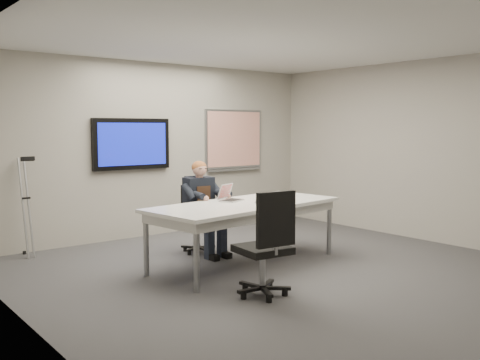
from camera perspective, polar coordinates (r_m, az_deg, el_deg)
floor at (r=6.65m, az=4.68°, el=-9.72°), size 6.00×6.00×0.02m
ceiling at (r=6.49m, az=4.88°, el=14.85°), size 6.00×6.00×0.02m
wall_back at (r=8.84m, az=-8.72°, el=3.24°), size 6.00×0.02×2.80m
wall_left at (r=4.88m, az=-21.78°, el=1.04°), size 0.02×6.00×2.80m
wall_right at (r=8.75m, az=19.22°, el=2.97°), size 0.02×6.00×2.80m
conference_table at (r=6.83m, az=0.53°, el=-3.21°), size 2.70×1.38×0.80m
tv_display at (r=8.55m, az=-11.46°, el=3.79°), size 1.30×0.09×0.80m
whiteboard at (r=9.68m, az=-0.65°, el=4.28°), size 1.25×0.08×1.10m
office_chair_far at (r=7.63m, az=-4.59°, el=-5.45°), size 0.57×0.57×0.94m
office_chair_near at (r=5.61m, az=2.71°, el=-8.90°), size 0.59×0.59×1.12m
seated_person at (r=7.39m, az=-3.67°, el=-4.00°), size 0.42×0.72×1.30m
crutch at (r=7.82m, az=-21.87°, el=-2.53°), size 0.29×0.71×1.46m
laptop at (r=7.01m, az=-1.20°, el=-1.77°), size 0.37×0.40×0.22m
name_tent at (r=6.79m, az=2.59°, el=-2.05°), size 0.26×0.09×0.10m
pen at (r=6.54m, az=2.88°, el=-2.74°), size 0.02×0.15×0.01m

